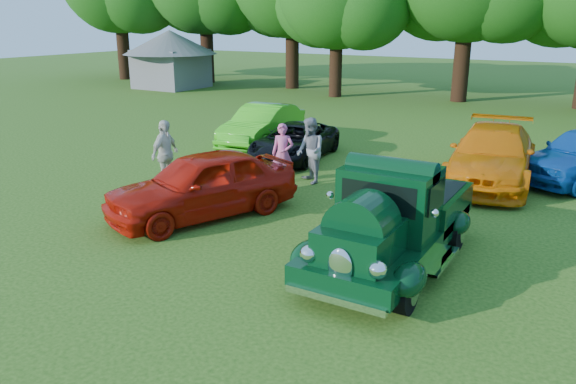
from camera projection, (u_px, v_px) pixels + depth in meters
The scene contains 10 objects.
ground at pixel (295, 260), 11.42m from camera, with size 120.00×120.00×0.00m, color #214610.
hero_pickup at pixel (393, 222), 10.99m from camera, with size 2.43×5.22×2.04m.
red_convertible at pixel (202, 184), 13.72m from camera, with size 1.92×4.77×1.63m, color #AC1307.
back_car_lime at pixel (262, 125), 21.46m from camera, with size 1.62×4.65×1.53m, color green.
back_car_black at pixel (294, 141), 19.41m from camera, with size 2.02×4.38×1.22m, color black.
back_car_orange at pixel (492, 155), 16.61m from camera, with size 2.30×5.66×1.64m, color orange.
spectator_pink at pixel (283, 153), 16.53m from camera, with size 0.64×0.42×1.77m, color #C14F81.
spectator_grey at pixel (310, 151), 16.47m from camera, with size 0.94×0.74×1.94m, color gray.
spectator_white at pixel (165, 154), 15.98m from camera, with size 1.15×0.48×1.97m, color beige.
gazebo at pixel (170, 52), 38.64m from camera, with size 6.40×6.40×3.90m.
Camera 1 is at (5.20, -9.11, 4.72)m, focal length 35.00 mm.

